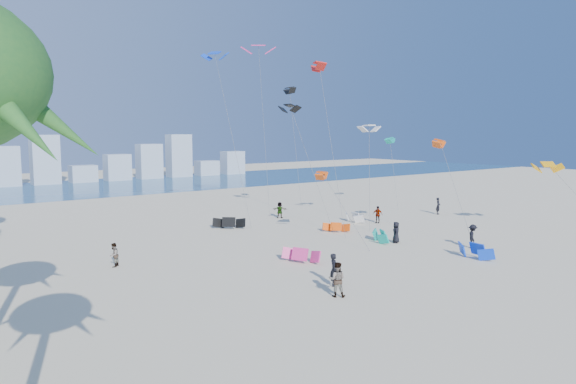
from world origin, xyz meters
TOP-DOWN VIEW (x-y plane):
  - ground at (0.00, 0.00)m, footprint 220.00×220.00m
  - ocean at (0.00, 72.00)m, footprint 220.00×220.00m
  - kitesurfer_near at (-0.15, 7.50)m, footprint 0.80×0.82m
  - kitesurfer_mid at (-1.39, 5.89)m, footprint 1.17×1.16m
  - kitesurfers_far at (12.07, 18.16)m, footprint 36.61×21.92m
  - grounded_kites at (9.13, 16.78)m, footprint 16.51×23.58m
  - flying_kites at (15.29, 26.26)m, footprint 23.95×38.91m
  - distant_skyline at (-1.19, 82.00)m, footprint 85.00×3.00m

SIDE VIEW (x-z plane):
  - ground at x=0.00m, z-range 0.00..0.00m
  - ocean at x=0.00m, z-range 0.01..0.01m
  - grounded_kites at x=9.13m, z-range -0.03..0.95m
  - kitesurfers_far at x=12.07m, z-range -0.05..1.78m
  - kitesurfer_near at x=-0.15m, z-range 0.00..1.90m
  - kitesurfer_mid at x=-1.39m, z-range 0.00..1.91m
  - distant_skyline at x=-1.19m, z-range -1.11..7.29m
  - flying_kites at x=15.29m, z-range 3.34..22.02m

